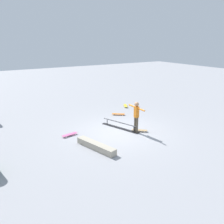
% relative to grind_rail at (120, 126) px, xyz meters
% --- Properties ---
extents(ground_plane, '(60.00, 60.00, 0.00)m').
position_rel_grind_rail_xyz_m(ground_plane, '(-0.39, 0.23, -0.15)').
color(ground_plane, '#9E9EA3').
extents(grind_rail, '(2.37, 1.01, 0.35)m').
position_rel_grind_rail_xyz_m(grind_rail, '(0.00, 0.00, 0.00)').
color(grind_rail, black).
rests_on(grind_rail, ground_plane).
extents(skate_ledge, '(2.18, 0.91, 0.28)m').
position_rel_grind_rail_xyz_m(skate_ledge, '(-1.57, 2.28, -0.01)').
color(skate_ledge, '#B2A893').
rests_on(skate_ledge, ground_plane).
extents(skater_main, '(1.30, 0.22, 1.62)m').
position_rel_grind_rail_xyz_m(skater_main, '(-0.92, -0.38, 0.79)').
color(skater_main, brown).
rests_on(skater_main, ground_plane).
extents(skateboard_main, '(0.69, 0.73, 0.09)m').
position_rel_grind_rail_xyz_m(skateboard_main, '(-0.94, -0.61, -0.08)').
color(skateboard_main, tan).
rests_on(skateboard_main, ground_plane).
extents(loose_skateboard_pink, '(0.36, 0.82, 0.09)m').
position_rel_grind_rail_xyz_m(loose_skateboard_pink, '(0.43, 2.72, -0.08)').
color(loose_skateboard_pink, '#E05993').
rests_on(loose_skateboard_pink, ground_plane).
extents(loose_skateboard_orange, '(0.64, 0.76, 0.09)m').
position_rel_grind_rail_xyz_m(loose_skateboard_orange, '(1.99, -1.19, -0.08)').
color(loose_skateboard_orange, orange).
rests_on(loose_skateboard_orange, ground_plane).
extents(loose_skateboard_yellow, '(0.80, 0.55, 0.09)m').
position_rel_grind_rail_xyz_m(loose_skateboard_yellow, '(3.38, -2.71, -0.08)').
color(loose_skateboard_yellow, yellow).
rests_on(loose_skateboard_yellow, ground_plane).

